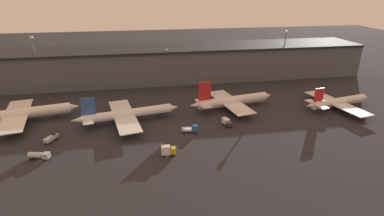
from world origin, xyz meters
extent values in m
plane|color=#26262B|center=(0.00, 0.00, 0.00)|extent=(600.00, 600.00, 0.00)
cube|color=#4C515B|center=(0.00, 75.29, 9.30)|extent=(238.73, 28.65, 18.59)
cube|color=black|center=(0.00, 75.29, 19.19)|extent=(238.73, 30.65, 1.20)
cylinder|color=white|center=(-66.83, 23.35, 4.11)|extent=(38.82, 11.34, 4.33)
cylinder|color=#ADB2B7|center=(-66.83, 23.35, 3.35)|extent=(36.80, 10.35, 3.68)
cone|color=white|center=(-46.55, 27.13, 4.11)|extent=(5.86, 4.99, 4.11)
cube|color=white|center=(-68.74, 22.99, 3.57)|extent=(16.11, 37.96, 0.36)
cylinder|color=gray|center=(-69.48, 33.35, 2.13)|extent=(5.11, 3.21, 2.38)
cylinder|color=gray|center=(-65.70, 13.07, 2.13)|extent=(5.11, 3.21, 2.38)
cylinder|color=black|center=(-53.52, 25.83, 0.97)|extent=(0.50, 0.50, 1.95)
cylinder|color=black|center=(-69.05, 24.70, 0.97)|extent=(0.50, 0.50, 1.95)
cylinder|color=black|center=(-68.42, 21.29, 0.97)|extent=(0.50, 0.50, 1.95)
cylinder|color=white|center=(-22.71, 16.07, 3.70)|extent=(36.81, 10.56, 3.90)
cylinder|color=#2D519E|center=(-22.71, 16.07, 3.02)|extent=(34.89, 9.65, 3.31)
cone|color=white|center=(-3.51, 19.65, 3.70)|extent=(5.27, 4.49, 3.70)
cone|color=white|center=(-42.09, 12.45, 3.99)|extent=(6.35, 4.33, 3.31)
cube|color=#2D519E|center=(-37.87, 13.24, 9.16)|extent=(5.43, 1.39, 7.03)
cube|color=white|center=(-38.59, 13.11, 4.29)|extent=(6.20, 13.46, 0.24)
cube|color=white|center=(-24.51, 15.73, 3.21)|extent=(15.02, 36.96, 0.36)
cylinder|color=gray|center=(-25.28, 25.84, 1.89)|extent=(4.61, 2.89, 2.14)
cylinder|color=gray|center=(-21.58, 6.02, 1.89)|extent=(4.61, 2.89, 2.14)
cylinder|color=black|center=(-10.07, 18.42, 0.88)|extent=(0.50, 0.50, 1.75)
cylinder|color=black|center=(-24.80, 17.26, 0.88)|extent=(0.50, 0.50, 1.75)
cylinder|color=black|center=(-24.23, 14.20, 0.88)|extent=(0.50, 0.50, 1.75)
cylinder|color=silver|center=(25.21, 23.08, 3.86)|extent=(34.63, 10.31, 4.06)
cylinder|color=silver|center=(25.21, 23.08, 3.15)|extent=(32.82, 9.39, 3.45)
cone|color=silver|center=(43.35, 26.46, 3.86)|extent=(5.50, 4.69, 3.86)
cone|color=silver|center=(6.87, 19.66, 4.16)|extent=(6.62, 4.51, 3.45)
cube|color=red|center=(10.98, 20.43, 10.13)|extent=(5.66, 1.44, 8.49)
cube|color=silver|center=(10.30, 20.30, 4.47)|extent=(6.12, 12.14, 0.24)
cube|color=silver|center=(23.52, 22.76, 3.35)|extent=(14.69, 33.30, 0.36)
cylinder|color=gray|center=(22.88, 31.82, 1.98)|extent=(4.80, 3.01, 2.23)
cylinder|color=gray|center=(26.19, 14.09, 1.98)|extent=(4.80, 3.01, 2.23)
cylinder|color=black|center=(37.07, 25.29, 0.91)|extent=(0.50, 0.50, 1.83)
cylinder|color=black|center=(23.22, 24.36, 0.91)|extent=(0.50, 0.50, 1.83)
cylinder|color=black|center=(23.82, 21.16, 0.91)|extent=(0.50, 0.50, 1.83)
cylinder|color=silver|center=(73.67, 14.24, 3.39)|extent=(29.98, 8.97, 3.57)
cylinder|color=silver|center=(73.67, 14.24, 2.76)|extent=(28.41, 8.17, 3.03)
cone|color=silver|center=(89.39, 17.17, 3.39)|extent=(4.83, 4.11, 3.39)
cone|color=silver|center=(57.79, 11.28, 3.66)|extent=(5.81, 3.96, 3.03)
cube|color=red|center=(61.36, 11.94, 8.27)|extent=(4.98, 1.31, 6.19)
cube|color=silver|center=(60.77, 11.84, 3.92)|extent=(5.76, 12.74, 0.24)
cube|color=silver|center=(72.21, 13.97, 2.94)|extent=(13.97, 35.02, 0.36)
cylinder|color=gray|center=(71.34, 23.53, 1.71)|extent=(4.22, 2.65, 1.96)
cylinder|color=gray|center=(74.84, 4.73, 1.71)|extent=(4.22, 2.65, 1.96)
cylinder|color=black|center=(83.94, 16.15, 0.80)|extent=(0.50, 0.50, 1.60)
cylinder|color=black|center=(71.95, 15.37, 0.80)|extent=(0.50, 0.50, 1.60)
cylinder|color=black|center=(72.47, 12.56, 0.80)|extent=(0.50, 0.50, 1.60)
cube|color=gold|center=(-7.37, -14.06, 1.86)|extent=(1.44, 2.08, 2.27)
cube|color=silver|center=(-9.94, -14.04, 2.23)|extent=(2.97, 2.09, 3.03)
cylinder|color=black|center=(-7.51, -13.28, 0.45)|extent=(0.90, 0.52, 0.90)
cylinder|color=black|center=(-7.52, -14.83, 0.45)|extent=(0.90, 0.52, 0.90)
cylinder|color=black|center=(-10.56, -13.26, 0.45)|extent=(0.90, 0.52, 0.90)
cylinder|color=black|center=(-10.57, -14.81, 0.45)|extent=(0.90, 0.52, 0.90)
cube|color=#9EA3A8|center=(-50.63, 3.51, 1.37)|extent=(4.52, 6.13, 1.31)
cube|color=black|center=(-49.96, 4.81, 2.43)|extent=(1.61, 1.29, 0.80)
cylinder|color=black|center=(-50.46, 5.52, 0.45)|extent=(0.87, 1.04, 0.90)
cylinder|color=black|center=(-49.09, 4.81, 0.45)|extent=(0.87, 1.04, 0.90)
cylinder|color=black|center=(-52.18, 2.21, 0.45)|extent=(0.87, 1.04, 0.90)
cylinder|color=black|center=(-50.80, 1.50, 0.45)|extent=(0.87, 1.04, 0.90)
cube|color=#195199|center=(2.96, 0.90, 1.96)|extent=(2.06, 2.33, 2.49)
cylinder|color=#B7B7BC|center=(-0.33, 1.36, 1.66)|extent=(4.17, 2.42, 1.89)
cylinder|color=black|center=(2.82, 1.71, 0.45)|extent=(0.96, 0.65, 0.90)
cylinder|color=black|center=(2.60, 0.16, 0.45)|extent=(0.96, 0.65, 0.90)
cylinder|color=black|center=(-1.22, 2.28, 0.45)|extent=(0.96, 0.65, 0.90)
cylinder|color=black|center=(-1.44, 0.72, 0.45)|extent=(0.96, 0.65, 0.90)
cube|color=#282D38|center=(17.34, 3.13, 1.50)|extent=(2.37, 2.08, 1.56)
cube|color=silver|center=(16.68, 6.06, 1.76)|extent=(2.76, 3.81, 2.08)
cylinder|color=black|center=(18.06, 3.46, 0.45)|extent=(0.70, 0.99, 0.90)
cylinder|color=black|center=(16.56, 3.13, 0.45)|extent=(0.70, 0.99, 0.90)
cylinder|color=black|center=(17.27, 6.93, 0.45)|extent=(0.70, 0.99, 0.90)
cylinder|color=black|center=(15.77, 6.59, 0.45)|extent=(0.70, 0.99, 0.90)
cube|color=#9EA3A8|center=(-48.97, -9.54, 1.62)|extent=(2.45, 2.54, 1.79)
cylinder|color=#B7B7BC|center=(-52.59, -8.66, 1.67)|extent=(4.75, 2.89, 1.90)
cylinder|color=black|center=(-49.05, -8.69, 0.45)|extent=(1.00, 0.73, 0.90)
cylinder|color=black|center=(-49.43, -10.25, 0.45)|extent=(1.00, 0.73, 0.90)
cylinder|color=black|center=(-53.49, -7.61, 0.45)|extent=(1.00, 0.73, 0.90)
cylinder|color=black|center=(-53.87, -9.17, 0.45)|extent=(1.00, 0.73, 0.90)
cylinder|color=slate|center=(-70.82, 67.20, 13.95)|extent=(0.70, 0.70, 27.89)
sphere|color=beige|center=(-70.82, 67.20, 28.49)|extent=(1.80, 1.80, 1.80)
cylinder|color=slate|center=(-1.28, 67.20, 9.43)|extent=(0.70, 0.70, 18.86)
sphere|color=beige|center=(-1.28, 67.20, 19.46)|extent=(1.80, 1.80, 1.80)
cylinder|color=slate|center=(70.54, 67.20, 13.51)|extent=(0.70, 0.70, 27.02)
sphere|color=beige|center=(70.54, 67.20, 27.62)|extent=(1.80, 1.80, 1.80)
camera|label=1|loc=(-16.69, -101.78, 53.35)|focal=28.00mm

